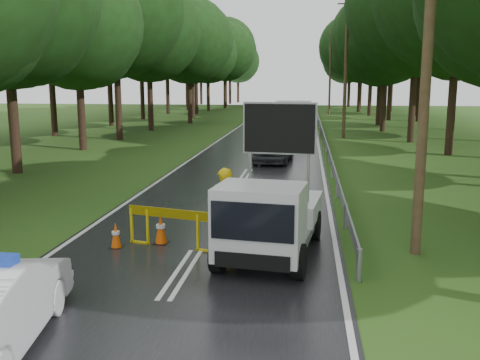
% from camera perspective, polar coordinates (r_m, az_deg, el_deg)
% --- Properties ---
extents(ground, '(160.00, 160.00, 0.00)m').
position_cam_1_polar(ground, '(11.62, -6.23, -9.89)').
color(ground, '#244914').
rests_on(ground, ground).
extents(road, '(7.00, 140.00, 0.02)m').
position_cam_1_polar(road, '(40.86, 3.45, 4.88)').
color(road, black).
rests_on(road, ground).
extents(guardrail, '(0.12, 60.06, 0.70)m').
position_cam_1_polar(guardrail, '(40.42, 8.69, 5.48)').
color(guardrail, gray).
rests_on(guardrail, ground).
extents(utility_pole_near, '(1.40, 0.24, 10.00)m').
position_cam_1_polar(utility_pole_near, '(12.89, 19.49, 14.51)').
color(utility_pole_near, '#412F1E').
rests_on(utility_pole_near, ground).
extents(utility_pole_mid, '(1.40, 0.24, 10.00)m').
position_cam_1_polar(utility_pole_mid, '(38.68, 11.22, 11.88)').
color(utility_pole_mid, '#412F1E').
rests_on(utility_pole_mid, ground).
extents(utility_pole_far, '(1.40, 0.24, 10.00)m').
position_cam_1_polar(utility_pole_far, '(64.64, 9.59, 11.33)').
color(utility_pole_far, '#412F1E').
rests_on(utility_pole_far, ground).
extents(work_truck, '(2.46, 4.58, 3.49)m').
position_cam_1_polar(work_truck, '(12.31, 3.18, -4.05)').
color(work_truck, gray).
rests_on(work_truck, ground).
extents(barrier, '(2.34, 0.64, 0.99)m').
position_cam_1_polar(barrier, '(13.10, -7.27, -4.10)').
color(barrier, '#D3BF0B').
rests_on(barrier, ground).
extents(officer, '(0.84, 0.70, 1.98)m').
position_cam_1_polar(officer, '(13.09, -1.69, -2.94)').
color(officer, '#E5B80C').
rests_on(officer, ground).
extents(civilian, '(0.92, 0.72, 1.90)m').
position_cam_1_polar(civilian, '(11.61, -0.69, -4.92)').
color(civilian, '#164194').
rests_on(civilian, ground).
extents(queue_car_first, '(2.04, 4.38, 1.45)m').
position_cam_1_polar(queue_car_first, '(27.08, 3.63, 3.50)').
color(queue_car_first, '#3B3D42').
rests_on(queue_car_first, ground).
extents(queue_car_second, '(1.88, 4.50, 1.30)m').
position_cam_1_polar(queue_car_second, '(33.23, 4.32, 4.67)').
color(queue_car_second, '#ACAEB4').
rests_on(queue_car_second, ground).
extents(queue_car_third, '(3.24, 5.77, 1.52)m').
position_cam_1_polar(queue_car_third, '(39.17, 5.65, 5.71)').
color(queue_car_third, black).
rests_on(queue_car_third, ground).
extents(queue_car_fourth, '(2.08, 4.86, 1.56)m').
position_cam_1_polar(queue_car_fourth, '(48.64, 5.28, 6.68)').
color(queue_car_fourth, '#3F4246').
rests_on(queue_car_fourth, ground).
extents(cone_center, '(0.36, 0.36, 0.77)m').
position_cam_1_polar(cone_center, '(13.58, -8.46, -5.24)').
color(cone_center, black).
rests_on(cone_center, ground).
extents(cone_far, '(0.30, 0.30, 0.65)m').
position_cam_1_polar(cone_far, '(13.72, -0.52, -5.23)').
color(cone_far, black).
rests_on(cone_far, ground).
extents(cone_left_mid, '(0.31, 0.31, 0.65)m').
position_cam_1_polar(cone_left_mid, '(13.47, -13.11, -5.80)').
color(cone_left_mid, black).
rests_on(cone_left_mid, ground).
extents(cone_right, '(0.30, 0.30, 0.64)m').
position_cam_1_polar(cone_right, '(12.65, 6.34, -6.68)').
color(cone_right, black).
rests_on(cone_right, ground).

